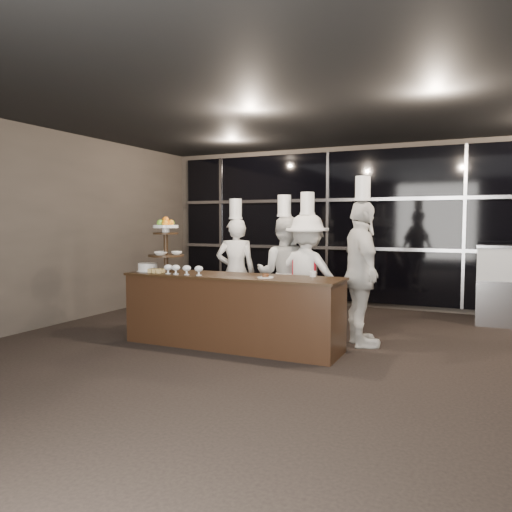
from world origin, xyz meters
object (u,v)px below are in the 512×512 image
at_px(chef_d, 362,273).
at_px(layer_cake, 148,267).
at_px(chef_a, 236,270).
at_px(buffet_counter, 232,311).
at_px(chef_b, 284,273).
at_px(display_stand, 166,241).
at_px(chef_c, 307,275).

bearing_deg(chef_d, layer_cake, -164.22).
relative_size(chef_a, chef_d, 0.90).
bearing_deg(buffet_counter, chef_b, 74.95).
bearing_deg(layer_cake, chef_a, 60.30).
distance_m(layer_cake, chef_d, 2.87).
distance_m(display_stand, chef_d, 2.62).
xyz_separation_m(layer_cake, chef_b, (1.56, 1.12, -0.12)).
xyz_separation_m(chef_a, chef_d, (2.04, -0.47, 0.10)).
distance_m(layer_cake, chef_b, 1.92).
bearing_deg(display_stand, chef_d, 16.34).
relative_size(chef_b, chef_d, 0.91).
bearing_deg(chef_d, chef_c, 162.68).
bearing_deg(buffet_counter, chef_a, 114.89).
distance_m(buffet_counter, layer_cake, 1.37).
height_order(display_stand, layer_cake, display_stand).
relative_size(layer_cake, chef_a, 0.15).
height_order(chef_b, chef_d, chef_d).
height_order(buffet_counter, chef_d, chef_d).
height_order(display_stand, chef_b, chef_b).
relative_size(display_stand, chef_b, 0.38).
relative_size(display_stand, chef_d, 0.34).
xyz_separation_m(buffet_counter, display_stand, (-1.00, -0.00, 0.87)).
xyz_separation_m(layer_cake, chef_d, (2.76, 0.78, -0.03)).
xyz_separation_m(buffet_counter, chef_d, (1.49, 0.73, 0.48)).
relative_size(chef_b, chef_c, 0.99).
xyz_separation_m(buffet_counter, layer_cake, (-1.27, -0.05, 0.51)).
relative_size(buffet_counter, chef_a, 1.46).
height_order(chef_a, chef_c, chef_c).
relative_size(layer_cake, chef_d, 0.14).
distance_m(chef_b, chef_c, 0.39).
distance_m(chef_a, chef_c, 1.24).
height_order(chef_a, chef_b, chef_b).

